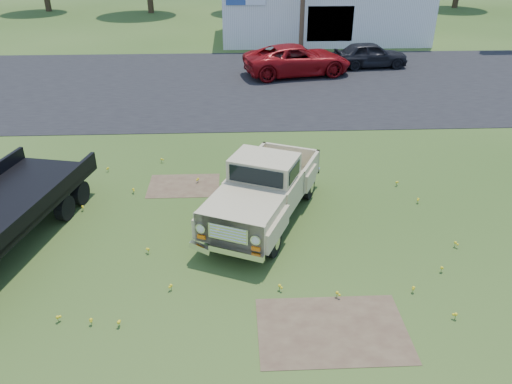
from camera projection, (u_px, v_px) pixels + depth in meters
ground at (252, 247)px, 12.61m from camera, size 140.00×140.00×0.00m
asphalt_lot at (241, 83)px, 25.84m from camera, size 90.00×14.00×0.02m
dirt_patch_a at (332, 330)px, 10.03m from camera, size 3.00×2.00×0.01m
dirt_patch_b at (184, 186)px, 15.62m from camera, size 2.20×1.60×0.01m
commercial_building at (321, 7)px, 35.67m from camera, size 14.20×8.20×4.15m
vintage_pickup_truck at (264, 188)px, 13.44m from camera, size 3.91×5.53×1.87m
red_pickup at (297, 60)px, 26.96m from camera, size 6.20×3.79×1.61m
dark_sedan at (370, 55)px, 28.48m from camera, size 4.31×2.06×1.42m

